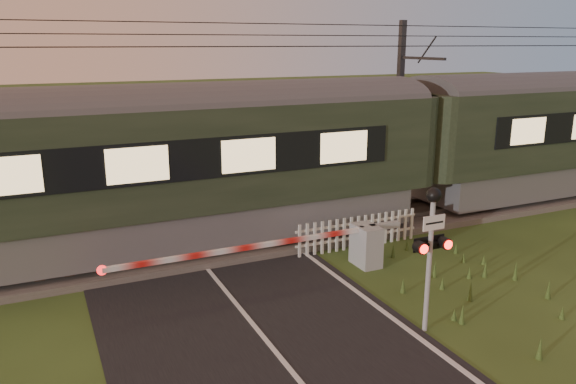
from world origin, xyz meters
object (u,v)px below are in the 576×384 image
catenary_mast (400,108)px  picket_fence (358,232)px  crossing_signal (431,234)px  boom_gate (352,245)px  train (410,145)px

catenary_mast → picket_fence: bearing=-135.5°
crossing_signal → catenary_mast: catenary_mast is taller
boom_gate → catenary_mast: size_ratio=1.19×
train → catenary_mast: bearing=62.9°
train → crossing_signal: train is taller
train → crossing_signal: bearing=-123.6°
crossing_signal → catenary_mast: 10.36m
train → boom_gate: train is taller
boom_gate → catenary_mast: catenary_mast is taller
crossing_signal → picket_fence: 5.03m
crossing_signal → train: bearing=56.4°
boom_gate → crossing_signal: size_ratio=2.56×
catenary_mast → crossing_signal: bearing=-122.0°
picket_fence → catenary_mast: catenary_mast is taller
crossing_signal → picket_fence: (1.25, 4.61, -1.57)m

